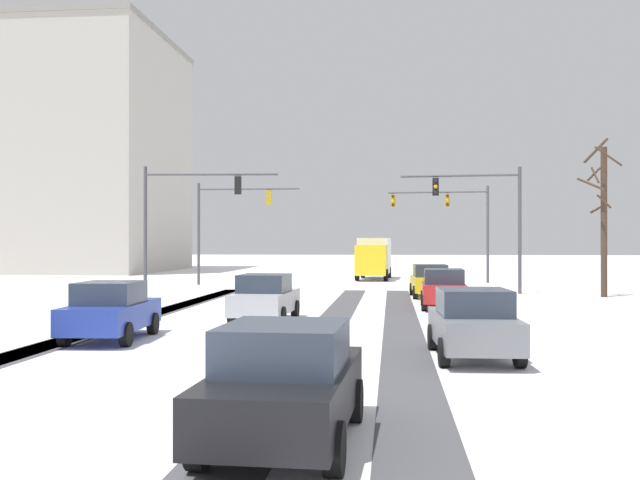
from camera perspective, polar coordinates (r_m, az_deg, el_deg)
The scene contains 17 objects.
wheel_track_left_lane at distance 24.72m, azimuth -15.47°, elevation -6.45°, with size 1.15×35.08×0.01m, color #4C4C51.
wheel_track_right_lane at distance 23.16m, azimuth 0.67°, elevation -6.88°, with size 1.17×35.08×0.01m, color #4C4C51.
wheel_track_center at distance 23.08m, azimuth 6.56°, elevation -6.90°, with size 1.19×35.08×0.01m, color #4C4C51.
wheel_track_oncoming at distance 24.77m, azimuth -15.78°, elevation -6.43°, with size 0.98×35.08×0.01m, color #4C4C51.
traffic_signal_far_left at distance 46.14m, azimuth -7.40°, elevation 1.99°, with size 6.56×0.44×6.50m.
traffic_signal_near_right at distance 37.32m, azimuth 13.03°, elevation 2.46°, with size 6.04×0.58×6.50m.
traffic_signal_far_right at distance 49.24m, azimuth 10.44°, elevation 2.10°, with size 6.72×0.70×6.50m.
traffic_signal_near_left at distance 36.56m, azimuth -10.83°, elevation 2.58°, with size 6.72×0.70×6.50m.
car_yellow_cab_lead at distance 35.80m, azimuth 8.72°, elevation -3.21°, with size 1.94×4.15×1.62m.
car_red_second at distance 29.86m, azimuth 9.78°, elevation -3.81°, with size 1.93×4.15×1.62m.
car_silver_third at distance 24.56m, azimuth -4.38°, elevation -4.59°, with size 1.96×4.16×1.62m.
car_blue_fourth at distance 20.72m, azimuth -16.24°, elevation -5.40°, with size 2.02×4.19×1.62m.
car_grey_fifth at distance 17.18m, azimuth 12.04°, elevation -6.48°, with size 1.96×4.16×1.62m.
car_black_sixth at distance 9.79m, azimuth -2.76°, elevation -11.26°, with size 1.97×4.17×1.62m.
box_truck_delivery at distance 52.87m, azimuth 4.29°, elevation -1.35°, with size 2.56×7.49×3.02m.
bare_tree_sidewalk_far at distance 38.15m, azimuth 21.52°, elevation 1.89°, with size 1.94×2.13×7.99m.
office_building_far_left_block at distance 74.91m, azimuth -22.61°, elevation 6.24°, with size 28.56×18.92×22.16m.
Camera 1 is at (2.90, -6.97, 2.69)m, focal length 40.35 mm.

